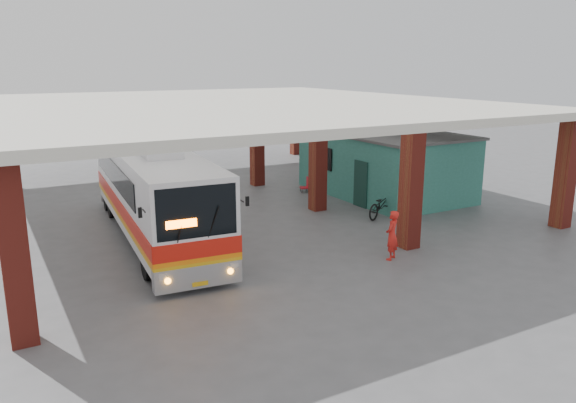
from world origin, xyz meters
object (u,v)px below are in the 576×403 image
Objects in this scene: coach_bus at (153,192)px; red_chair at (306,185)px; motorcycle at (382,204)px; pedestrian at (392,235)px.

red_chair is at bearing 27.52° from coach_bus.
coach_bus is 15.91× the size of red_chair.
pedestrian reaches higher than motorcycle.
coach_bus is at bearing 54.18° from motorcycle.
motorcycle is 5.30m from pedestrian.
pedestrian is (-3.04, -4.33, 0.27)m from motorcycle.
pedestrian is 2.16× the size of red_chair.
coach_bus is 9.70m from red_chair.
motorcycle is at bearing -7.17° from coach_bus.
motorcycle reaches higher than red_chair.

